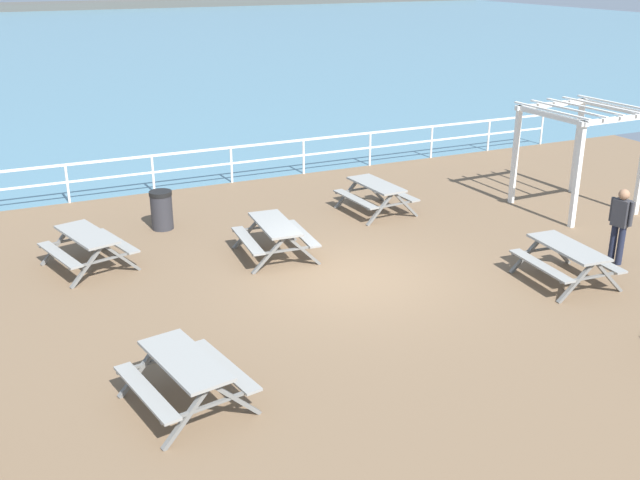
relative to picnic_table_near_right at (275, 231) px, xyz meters
The scene contains 12 objects.
ground_plane 2.19m from the picnic_table_near_right, 60.85° to the right, with size 30.00×24.00×0.20m, color brown.
sea_band 50.95m from the picnic_table_near_right, 88.86° to the left, with size 142.00×90.00×0.01m, color teal.
distant_shoreline 93.94m from the picnic_table_near_right, 89.38° to the left, with size 142.00×6.00×1.80m, color #4C4C47.
seaward_railing 6.02m from the picnic_table_near_right, 80.33° to the left, with size 23.07×0.07×1.08m.
picnic_table_near_right is the anchor object (origin of this frame).
picnic_table_mid_centre 5.96m from the picnic_table_near_right, 124.28° to the right, with size 1.81×2.04×0.80m.
picnic_table_far_left 3.96m from the picnic_table_near_right, 164.46° to the left, with size 1.91×2.13×0.80m.
picnic_table_seaward 6.11m from the picnic_table_near_right, 38.36° to the right, with size 1.65×1.90×0.80m.
picnic_table_corner 3.90m from the picnic_table_near_right, 26.44° to the left, with size 1.65×1.90×0.80m.
visitor 7.36m from the picnic_table_near_right, 28.25° to the right, with size 0.29×0.52×1.66m.
lattice_pergola 8.45m from the picnic_table_near_right, ahead, with size 2.52×2.64×2.70m.
litter_bin 3.36m from the picnic_table_near_right, 122.71° to the left, with size 0.55×0.55×0.95m.
Camera 1 is at (-6.59, -12.43, 6.13)m, focal length 41.82 mm.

